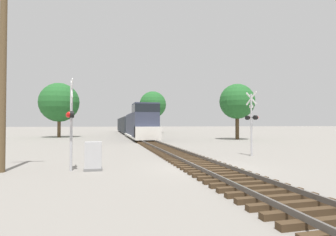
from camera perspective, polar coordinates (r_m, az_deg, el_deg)
ground_plane at (r=13.26m, az=7.82°, el=-10.72°), size 400.00×400.00×0.00m
rail_track_bed at (r=13.24m, az=7.82°, el=-10.14°), size 2.60×160.00×0.31m
freight_train at (r=53.28m, az=-8.25°, el=-1.50°), size 3.00×50.14×4.70m
crossing_signal_near at (r=12.94m, az=-20.43°, el=0.11°), size 0.47×1.02×4.25m
crossing_signal_far at (r=18.65m, az=17.74°, el=-0.31°), size 0.56×1.01×4.38m
relay_cabinet at (r=12.80m, az=-15.96°, el=-8.04°), size 0.83×0.55×1.34m
utility_pole at (r=14.26m, az=-32.27°, el=10.26°), size 1.80×0.29×9.70m
tree_far_right at (r=37.83m, az=14.80°, el=3.48°), size 4.88×4.88×7.76m
tree_mid_background at (r=46.02m, az=-22.59°, el=3.14°), size 6.30×6.30×8.81m
tree_deep_background at (r=63.06m, az=-3.33°, el=2.92°), size 6.39×6.39×10.00m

